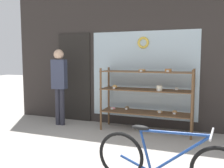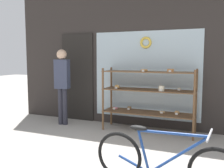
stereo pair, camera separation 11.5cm
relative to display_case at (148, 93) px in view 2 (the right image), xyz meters
The scene contains 4 objects.
storefront_facade 1.01m from the display_case, 135.52° to the left, with size 6.13×0.13×3.41m.
display_case is the anchor object (origin of this frame).
bicycle 2.34m from the display_case, 71.46° to the right, with size 1.74×0.46×0.74m.
pedestrian 1.97m from the display_case, behind, with size 0.34×0.22×1.71m.
Camera 2 is at (1.61, -2.36, 1.53)m, focal length 40.00 mm.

